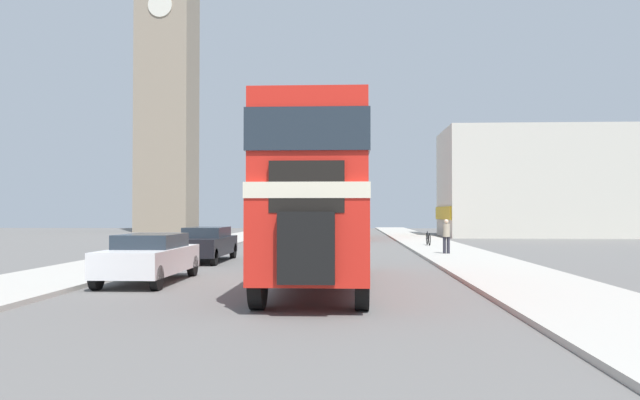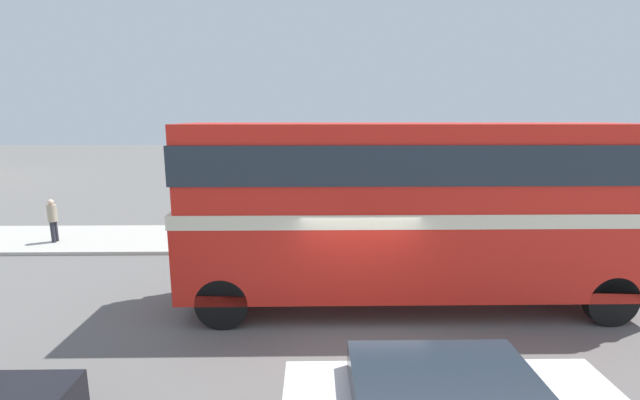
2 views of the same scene
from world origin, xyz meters
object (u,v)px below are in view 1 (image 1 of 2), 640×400
object	(u,v)px
bicycle_on_pavement	(428,239)
church_tower	(168,38)
car_parked_near	(150,257)
double_decker_bus	(320,188)
bus_distant	(343,207)
pedestrian_walking	(446,234)
car_parked_mid	(206,243)

from	to	relation	value
bicycle_on_pavement	church_tower	world-z (taller)	church_tower
car_parked_near	church_tower	size ratio (longest dim) A/B	0.11
double_decker_bus	bus_distant	bearing A→B (deg)	89.46
pedestrian_walking	bicycle_on_pavement	bearing A→B (deg)	89.38
double_decker_bus	church_tower	xyz separation A→B (m)	(-18.09, 46.59, 17.46)
bus_distant	car_parked_mid	bearing A→B (deg)	-103.16
bicycle_on_pavement	church_tower	bearing A→B (deg)	129.80
pedestrian_walking	church_tower	bearing A→B (deg)	123.50
car_parked_near	bus_distant	bearing A→B (deg)	80.29
double_decker_bus	car_parked_near	bearing A→B (deg)	174.74
double_decker_bus	car_parked_mid	world-z (taller)	double_decker_bus
double_decker_bus	bus_distant	xyz separation A→B (m)	(0.29, 30.28, -0.19)
bus_distant	car_parked_near	size ratio (longest dim) A/B	2.34
car_parked_mid	church_tower	bearing A→B (deg)	108.75
car_parked_mid	bicycle_on_pavement	xyz separation A→B (m)	(10.18, 10.72, -0.24)
pedestrian_walking	bus_distant	bearing A→B (deg)	104.51
bus_distant	car_parked_near	xyz separation A→B (m)	(-5.11, -29.83, -1.70)
church_tower	bus_distant	bearing A→B (deg)	-41.60
bus_distant	bicycle_on_pavement	bearing A→B (deg)	-67.06
bus_distant	car_parked_near	world-z (taller)	bus_distant
bicycle_on_pavement	bus_distant	bearing A→B (deg)	112.94
car_parked_near	church_tower	bearing A→B (deg)	106.04
double_decker_bus	car_parked_mid	size ratio (longest dim) A/B	2.29
bus_distant	car_parked_mid	world-z (taller)	bus_distant
bus_distant	bicycle_on_pavement	xyz separation A→B (m)	(4.94, -11.67, -1.94)
car_parked_mid	bicycle_on_pavement	size ratio (longest dim) A/B	2.65
car_parked_mid	bicycle_on_pavement	distance (m)	14.78
bus_distant	car_parked_mid	size ratio (longest dim) A/B	2.24
bus_distant	car_parked_near	bearing A→B (deg)	-99.71
car_parked_near	church_tower	world-z (taller)	church_tower
car_parked_near	pedestrian_walking	size ratio (longest dim) A/B	2.90
double_decker_bus	bicycle_on_pavement	world-z (taller)	double_decker_bus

